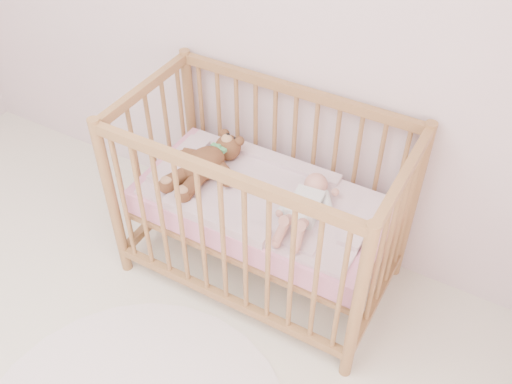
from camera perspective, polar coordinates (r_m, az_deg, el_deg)
The scene contains 5 objects.
crib at distance 2.81m, azimuth 0.50°, elevation -1.20°, with size 1.36×0.76×1.00m, color #9B6C41, non-canonical shape.
mattress at distance 2.82m, azimuth 0.50°, elevation -1.42°, with size 1.22×0.62×0.13m, color pink.
blanket at distance 2.77m, azimuth 0.51°, elevation -0.30°, with size 1.10×0.58×0.06m, color #CF8EA1, non-canonical shape.
baby at distance 2.63m, azimuth 4.96°, elevation -1.14°, with size 0.25×0.51×0.12m, color silver, non-canonical shape.
teddy_bear at distance 2.83m, azimuth -5.23°, elevation 2.83°, with size 0.38×0.53×0.15m, color brown, non-canonical shape.
Camera 1 is at (1.38, -0.18, 2.45)m, focal length 40.00 mm.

